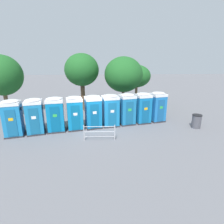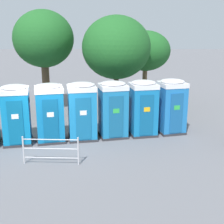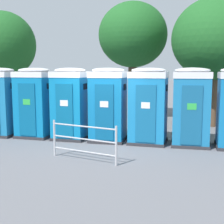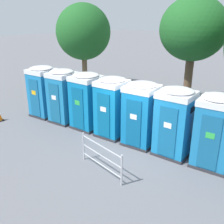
{
  "view_description": "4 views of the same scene",
  "coord_description": "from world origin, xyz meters",
  "px_view_note": "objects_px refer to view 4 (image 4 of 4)",
  "views": [
    {
      "loc": [
        0.46,
        -12.7,
        4.97
      ],
      "look_at": [
        1.42,
        0.64,
        1.12
      ],
      "focal_mm": 28.0,
      "sensor_mm": 36.0,
      "label": 1
    },
    {
      "loc": [
        2.61,
        -12.62,
        4.83
      ],
      "look_at": [
        2.57,
        0.88,
        1.15
      ],
      "focal_mm": 50.0,
      "sensor_mm": 36.0,
      "label": 2
    },
    {
      "loc": [
        4.69,
        -9.28,
        2.48
      ],
      "look_at": [
        0.06,
        0.35,
        1.02
      ],
      "focal_mm": 50.0,
      "sensor_mm": 36.0,
      "label": 3
    },
    {
      "loc": [
        6.13,
        -6.96,
        4.93
      ],
      "look_at": [
        -1.42,
        0.04,
        1.06
      ],
      "focal_mm": 42.0,
      "sensor_mm": 36.0,
      "label": 4
    }
  ],
  "objects_px": {
    "portapotty_6": "(215,131)",
    "portapotty_1": "(63,96)",
    "portapotty_5": "(175,122)",
    "street_tree_3": "(83,32)",
    "portapotty_3": "(112,107)",
    "portapotty_4": "(141,114)",
    "event_barrier": "(101,156)",
    "street_tree_2": "(193,30)",
    "portapotty_2": "(87,101)",
    "portapotty_0": "(43,91)"
  },
  "relations": [
    {
      "from": "portapotty_3",
      "to": "portapotty_5",
      "type": "height_order",
      "value": "same"
    },
    {
      "from": "portapotty_6",
      "to": "street_tree_2",
      "type": "xyz_separation_m",
      "value": [
        -3.95,
        4.68,
        2.87
      ]
    },
    {
      "from": "portapotty_2",
      "to": "portapotty_4",
      "type": "distance_m",
      "value": 2.79
    },
    {
      "from": "portapotty_2",
      "to": "street_tree_3",
      "type": "relative_size",
      "value": 0.45
    },
    {
      "from": "portapotty_4",
      "to": "street_tree_2",
      "type": "xyz_separation_m",
      "value": [
        -1.23,
        5.27,
        2.87
      ]
    },
    {
      "from": "portapotty_2",
      "to": "portapotty_5",
      "type": "xyz_separation_m",
      "value": [
        4.09,
        0.83,
        -0.0
      ]
    },
    {
      "from": "portapotty_2",
      "to": "portapotty_0",
      "type": "bearing_deg",
      "value": -166.4
    },
    {
      "from": "portapotty_2",
      "to": "portapotty_5",
      "type": "height_order",
      "value": "same"
    },
    {
      "from": "portapotty_3",
      "to": "portapotty_5",
      "type": "xyz_separation_m",
      "value": [
        2.73,
        0.56,
        -0.0
      ]
    },
    {
      "from": "portapotty_4",
      "to": "street_tree_3",
      "type": "distance_m",
      "value": 9.2
    },
    {
      "from": "portapotty_4",
      "to": "street_tree_2",
      "type": "distance_m",
      "value": 6.12
    },
    {
      "from": "portapotty_1",
      "to": "portapotty_2",
      "type": "relative_size",
      "value": 1.0
    },
    {
      "from": "street_tree_2",
      "to": "portapotty_1",
      "type": "bearing_deg",
      "value": -114.77
    },
    {
      "from": "street_tree_2",
      "to": "portapotty_2",
      "type": "bearing_deg",
      "value": -104.5
    },
    {
      "from": "portapotty_0",
      "to": "event_barrier",
      "type": "xyz_separation_m",
      "value": [
        5.9,
        -1.25,
        -0.72
      ]
    },
    {
      "from": "event_barrier",
      "to": "portapotty_4",
      "type": "bearing_deg",
      "value": 100.71
    },
    {
      "from": "event_barrier",
      "to": "portapotty_6",
      "type": "bearing_deg",
      "value": 53.36
    },
    {
      "from": "portapotty_3",
      "to": "portapotty_6",
      "type": "xyz_separation_m",
      "value": [
        4.09,
        0.87,
        -0.0
      ]
    },
    {
      "from": "portapotty_1",
      "to": "event_barrier",
      "type": "height_order",
      "value": "portapotty_1"
    },
    {
      "from": "portapotty_1",
      "to": "portapotty_6",
      "type": "relative_size",
      "value": 1.0
    },
    {
      "from": "portapotty_6",
      "to": "street_tree_2",
      "type": "height_order",
      "value": "street_tree_2"
    },
    {
      "from": "portapotty_2",
      "to": "portapotty_5",
      "type": "distance_m",
      "value": 4.18
    },
    {
      "from": "street_tree_3",
      "to": "event_barrier",
      "type": "bearing_deg",
      "value": -34.55
    },
    {
      "from": "portapotty_2",
      "to": "street_tree_3",
      "type": "bearing_deg",
      "value": 143.38
    },
    {
      "from": "portapotty_2",
      "to": "street_tree_2",
      "type": "relative_size",
      "value": 0.44
    },
    {
      "from": "portapotty_5",
      "to": "street_tree_2",
      "type": "distance_m",
      "value": 6.31
    },
    {
      "from": "portapotty_3",
      "to": "portapotty_6",
      "type": "distance_m",
      "value": 4.18
    },
    {
      "from": "portapotty_1",
      "to": "portapotty_2",
      "type": "bearing_deg",
      "value": 15.06
    },
    {
      "from": "portapotty_0",
      "to": "portapotty_4",
      "type": "height_order",
      "value": "same"
    },
    {
      "from": "portapotty_2",
      "to": "portapotty_5",
      "type": "relative_size",
      "value": 1.0
    },
    {
      "from": "portapotty_3",
      "to": "portapotty_4",
      "type": "bearing_deg",
      "value": 11.69
    },
    {
      "from": "street_tree_2",
      "to": "street_tree_3",
      "type": "bearing_deg",
      "value": -165.45
    },
    {
      "from": "portapotty_3",
      "to": "portapotty_6",
      "type": "bearing_deg",
      "value": 11.98
    },
    {
      "from": "street_tree_3",
      "to": "portapotty_1",
      "type": "bearing_deg",
      "value": -47.16
    },
    {
      "from": "street_tree_2",
      "to": "street_tree_3",
      "type": "distance_m",
      "value": 7.15
    },
    {
      "from": "portapotty_3",
      "to": "street_tree_3",
      "type": "height_order",
      "value": "street_tree_3"
    },
    {
      "from": "portapotty_5",
      "to": "event_barrier",
      "type": "relative_size",
      "value": 1.23
    },
    {
      "from": "portapotty_3",
      "to": "portapotty_2",
      "type": "bearing_deg",
      "value": -168.95
    },
    {
      "from": "portapotty_4",
      "to": "event_barrier",
      "type": "relative_size",
      "value": 1.23
    },
    {
      "from": "portapotty_3",
      "to": "street_tree_2",
      "type": "bearing_deg",
      "value": 88.58
    },
    {
      "from": "portapotty_5",
      "to": "street_tree_3",
      "type": "distance_m",
      "value": 10.34
    },
    {
      "from": "portapotty_1",
      "to": "portapotty_4",
      "type": "distance_m",
      "value": 4.18
    },
    {
      "from": "portapotty_0",
      "to": "portapotty_2",
      "type": "bearing_deg",
      "value": 13.6
    },
    {
      "from": "portapotty_2",
      "to": "portapotty_4",
      "type": "relative_size",
      "value": 1.0
    },
    {
      "from": "portapotty_0",
      "to": "street_tree_3",
      "type": "xyz_separation_m",
      "value": [
        -2.7,
        4.68,
        2.51
      ]
    },
    {
      "from": "portapotty_5",
      "to": "street_tree_3",
      "type": "height_order",
      "value": "street_tree_3"
    },
    {
      "from": "portapotty_1",
      "to": "portapotty_2",
      "type": "distance_m",
      "value": 1.39
    },
    {
      "from": "portapotty_6",
      "to": "portapotty_1",
      "type": "bearing_deg",
      "value": -167.59
    },
    {
      "from": "portapotty_4",
      "to": "event_barrier",
      "type": "height_order",
      "value": "portapotty_4"
    },
    {
      "from": "portapotty_0",
      "to": "portapotty_5",
      "type": "relative_size",
      "value": 1.0
    }
  ]
}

